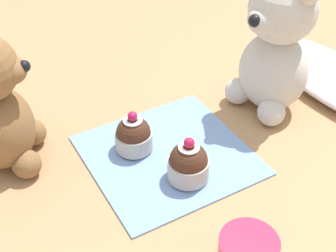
# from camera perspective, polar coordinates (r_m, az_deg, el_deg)

# --- Properties ---
(ground_plane) EXTENTS (4.00, 4.00, 0.00)m
(ground_plane) POSITION_cam_1_polar(r_m,az_deg,el_deg) (0.68, 0.00, -3.66)
(ground_plane) COLOR tan
(knitted_placemat) EXTENTS (0.22, 0.22, 0.01)m
(knitted_placemat) POSITION_cam_1_polar(r_m,az_deg,el_deg) (0.68, 0.00, -3.47)
(knitted_placemat) COLOR #7A9ED1
(knitted_placemat) RESTS_ON ground_plane
(tulle_cloth) EXTENTS (0.36, 0.14, 0.03)m
(tulle_cloth) POSITION_cam_1_polar(r_m,az_deg,el_deg) (0.87, 19.56, 5.55)
(tulle_cloth) COLOR silver
(tulle_cloth) RESTS_ON ground_plane
(teddy_bear_cream) EXTENTS (0.13, 0.12, 0.23)m
(teddy_bear_cream) POSITION_cam_1_polar(r_m,az_deg,el_deg) (0.74, 12.97, 9.38)
(teddy_bear_cream) COLOR beige
(teddy_bear_cream) RESTS_ON ground_plane
(cupcake_near_cream_bear) EXTENTS (0.06, 0.06, 0.07)m
(cupcake_near_cream_bear) POSITION_cam_1_polar(r_m,az_deg,el_deg) (0.63, 2.86, -4.44)
(cupcake_near_cream_bear) COLOR #B2ADA3
(cupcake_near_cream_bear) RESTS_ON knitted_placemat
(cupcake_near_tan_bear) EXTENTS (0.05, 0.05, 0.06)m
(cupcake_near_tan_bear) POSITION_cam_1_polar(r_m,az_deg,el_deg) (0.68, -4.21, -1.16)
(cupcake_near_tan_bear) COLOR #B2ADA3
(cupcake_near_tan_bear) RESTS_ON knitted_placemat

